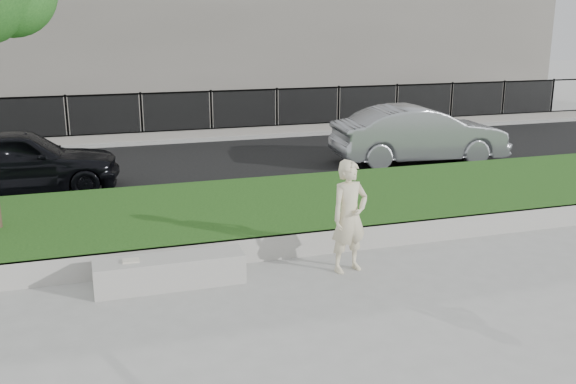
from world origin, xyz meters
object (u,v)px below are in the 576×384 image
object	(u,v)px
stone_bench	(170,271)
car_silver	(419,134)
car_dark	(18,161)
book	(131,261)
man	(349,216)

from	to	relation	value
stone_bench	car_silver	bearing A→B (deg)	39.89
car_dark	car_silver	world-z (taller)	car_silver
book	car_dark	xyz separation A→B (m)	(-1.92, 6.10, 0.32)
book	car_silver	world-z (taller)	car_silver
stone_bench	car_silver	world-z (taller)	car_silver
stone_bench	man	world-z (taller)	man
car_dark	car_silver	bearing A→B (deg)	-87.95
car_dark	car_silver	xyz separation A→B (m)	(9.98, 0.19, 0.03)
man	car_dark	distance (m)	8.17
car_silver	man	bearing A→B (deg)	148.52
man	car_silver	xyz separation A→B (m)	(4.81, 6.52, -0.07)
man	book	distance (m)	3.28
book	car_dark	bearing A→B (deg)	110.56
man	stone_bench	bearing A→B (deg)	161.88
book	man	bearing A→B (deg)	-0.98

